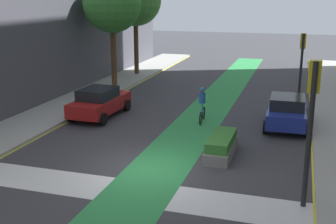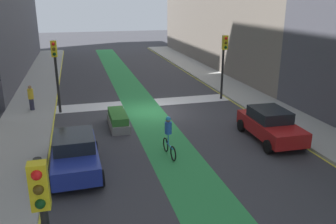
{
  "view_description": "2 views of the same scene",
  "coord_description": "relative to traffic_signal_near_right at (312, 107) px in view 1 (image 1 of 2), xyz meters",
  "views": [
    {
      "loc": [
        5.2,
        -14.25,
        6.36
      ],
      "look_at": [
        -0.36,
        3.86,
        1.18
      ],
      "focal_mm": 46.39,
      "sensor_mm": 36.0,
      "label": 1
    },
    {
      "loc": [
        4.41,
        20.64,
        6.82
      ],
      "look_at": [
        0.16,
        4.68,
        1.45
      ],
      "focal_mm": 37.07,
      "sensor_mm": 36.0,
      "label": 2
    }
  ],
  "objects": [
    {
      "name": "ground_plane",
      "position": [
        -5.63,
        1.23,
        -3.15
      ],
      "size": [
        120.0,
        120.0,
        0.0
      ],
      "primitive_type": "plane",
      "color": "#38383D"
    },
    {
      "name": "bike_lane_paint",
      "position": [
        -5.23,
        1.23,
        -3.15
      ],
      "size": [
        2.4,
        60.0,
        0.01
      ],
      "primitive_type": "cube",
      "color": "#2D8C47",
      "rests_on": "ground_plane"
    },
    {
      "name": "crosswalk_band",
      "position": [
        -5.63,
        -0.77,
        -3.15
      ],
      "size": [
        12.0,
        1.8,
        0.01
      ],
      "primitive_type": "cube",
      "color": "silver",
      "rests_on": "ground_plane"
    },
    {
      "name": "curb_stripe_left",
      "position": [
        -11.63,
        1.23,
        -3.15
      ],
      "size": [
        0.16,
        60.0,
        0.01
      ],
      "primitive_type": "cube",
      "color": "yellow",
      "rests_on": "ground_plane"
    },
    {
      "name": "curb_stripe_right",
      "position": [
        0.37,
        1.23,
        -3.15
      ],
      "size": [
        0.16,
        60.0,
        0.01
      ],
      "primitive_type": "cube",
      "color": "yellow",
      "rests_on": "ground_plane"
    },
    {
      "name": "traffic_signal_near_right",
      "position": [
        0.0,
        0.0,
        0.0
      ],
      "size": [
        0.35,
        0.52,
        4.51
      ],
      "color": "black",
      "rests_on": "ground_plane"
    },
    {
      "name": "traffic_signal_far_right",
      "position": [
        -0.36,
        15.6,
        -0.36
      ],
      "size": [
        0.35,
        0.52,
        3.96
      ],
      "color": "black",
      "rests_on": "ground_plane"
    },
    {
      "name": "car_blue_right_far",
      "position": [
        -0.87,
        8.3,
        -2.35
      ],
      "size": [
        2.08,
        4.23,
        1.57
      ],
      "color": "navy",
      "rests_on": "ground_plane"
    },
    {
      "name": "car_red_left_far",
      "position": [
        -10.47,
        7.29,
        -2.35
      ],
      "size": [
        2.12,
        4.25,
        1.57
      ],
      "color": "#A51919",
      "rests_on": "ground_plane"
    },
    {
      "name": "cyclist_in_lane",
      "position": [
        -5.0,
        7.79,
        -2.18
      ],
      "size": [
        0.32,
        1.73,
        1.86
      ],
      "color": "black",
      "rests_on": "ground_plane"
    },
    {
      "name": "street_tree_near",
      "position": [
        -12.46,
        13.72,
        2.56
      ],
      "size": [
        3.82,
        3.82,
        7.51
      ],
      "color": "brown",
      "rests_on": "sidewalk_left"
    },
    {
      "name": "street_tree_far",
      "position": [
        -12.97,
        19.25,
        2.71
      ],
      "size": [
        4.01,
        4.01,
        7.75
      ],
      "color": "brown",
      "rests_on": "sidewalk_left"
    },
    {
      "name": "median_planter",
      "position": [
        -3.23,
        3.46,
        -2.75
      ],
      "size": [
        0.97,
        2.79,
        0.85
      ],
      "color": "slate",
      "rests_on": "ground_plane"
    }
  ]
}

